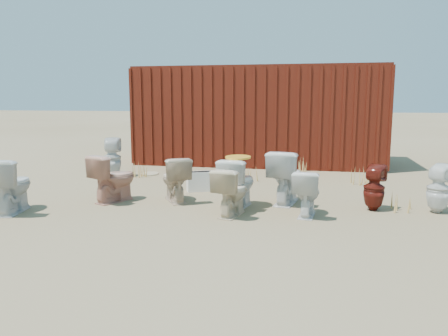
% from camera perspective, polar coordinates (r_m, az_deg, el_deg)
% --- Properties ---
extents(ground, '(100.00, 100.00, 0.00)m').
position_cam_1_polar(ground, '(6.40, -1.08, -5.70)').
color(ground, brown).
rests_on(ground, ground).
extents(shipping_container, '(6.00, 2.40, 2.40)m').
position_cam_1_polar(shipping_container, '(11.33, 4.70, 6.83)').
color(shipping_container, '#430D0B').
rests_on(shipping_container, ground).
extents(toilet_front_a, '(0.60, 0.86, 0.80)m').
position_cam_1_polar(toilet_front_a, '(6.97, -26.07, -2.04)').
color(toilet_front_a, silver).
rests_on(toilet_front_a, ground).
extents(toilet_front_pink, '(0.70, 0.86, 0.76)m').
position_cam_1_polar(toilet_front_pink, '(7.16, -14.23, -1.27)').
color(toilet_front_pink, tan).
rests_on(toilet_front_pink, ground).
extents(toilet_front_c, '(0.42, 0.67, 0.65)m').
position_cam_1_polar(toilet_front_c, '(6.21, 10.76, -3.21)').
color(toilet_front_c, white).
rests_on(toilet_front_c, ground).
extents(toilet_front_maroon, '(0.40, 0.40, 0.67)m').
position_cam_1_polar(toilet_front_maroon, '(6.76, 19.02, -2.47)').
color(toilet_front_maroon, '#611910').
rests_on(toilet_front_maroon, ground).
extents(toilet_front_e, '(0.60, 0.89, 0.84)m').
position_cam_1_polar(toilet_front_e, '(6.89, 8.09, -1.15)').
color(toilet_front_e, white).
rests_on(toilet_front_e, ground).
extents(toilet_back_a, '(0.46, 0.47, 0.82)m').
position_cam_1_polar(toilet_back_a, '(9.39, -14.41, 1.30)').
color(toilet_back_a, silver).
rests_on(toilet_back_a, ground).
extents(toilet_back_beige_left, '(0.72, 0.81, 0.72)m').
position_cam_1_polar(toilet_back_beige_left, '(7.00, -6.44, -1.45)').
color(toilet_back_beige_left, '#C8AF93').
rests_on(toilet_back_beige_left, ground).
extents(toilet_back_beige_right, '(0.51, 0.73, 0.68)m').
position_cam_1_polar(toilet_back_beige_right, '(6.11, 0.97, -3.11)').
color(toilet_back_beige_right, beige).
rests_on(toilet_back_beige_right, ground).
extents(toilet_back_yellowlid, '(0.57, 0.81, 0.75)m').
position_cam_1_polar(toilet_back_yellowlid, '(6.57, 1.84, -1.95)').
color(toilet_back_yellowlid, white).
rests_on(toilet_back_yellowlid, ground).
extents(toilet_back_e, '(0.45, 0.45, 0.71)m').
position_cam_1_polar(toilet_back_e, '(6.97, 26.21, -2.43)').
color(toilet_back_e, white).
rests_on(toilet_back_e, ground).
extents(yellow_lid, '(0.38, 0.48, 0.02)m').
position_cam_1_polar(yellow_lid, '(6.51, 1.86, 1.41)').
color(yellow_lid, gold).
rests_on(yellow_lid, toilet_back_yellowlid).
extents(loose_tank, '(0.54, 0.40, 0.35)m').
position_cam_1_polar(loose_tank, '(7.78, -3.01, -1.75)').
color(loose_tank, white).
rests_on(loose_tank, ground).
extents(loose_lid_near, '(0.48, 0.57, 0.02)m').
position_cam_1_polar(loose_lid_near, '(9.66, -9.65, -0.73)').
color(loose_lid_near, '#BFB38A').
rests_on(loose_lid_near, ground).
extents(loose_lid_far, '(0.55, 0.59, 0.02)m').
position_cam_1_polar(loose_lid_far, '(7.81, -0.18, -2.91)').
color(loose_lid_far, '#C9B092').
rests_on(loose_lid_far, ground).
extents(weed_clump_a, '(0.36, 0.36, 0.33)m').
position_cam_1_polar(weed_clump_a, '(9.37, -10.98, -0.13)').
color(weed_clump_a, tan).
rests_on(weed_clump_a, ground).
extents(weed_clump_b, '(0.32, 0.32, 0.31)m').
position_cam_1_polar(weed_clump_b, '(8.68, 3.49, -0.77)').
color(weed_clump_b, tan).
rests_on(weed_clump_b, ground).
extents(weed_clump_c, '(0.36, 0.36, 0.32)m').
position_cam_1_polar(weed_clump_c, '(8.81, 17.29, -0.98)').
color(weed_clump_c, tan).
rests_on(weed_clump_c, ground).
extents(weed_clump_d, '(0.30, 0.30, 0.25)m').
position_cam_1_polar(weed_clump_d, '(9.82, 0.82, 0.23)').
color(weed_clump_d, tan).
rests_on(weed_clump_d, ground).
extents(weed_clump_e, '(0.34, 0.34, 0.34)m').
position_cam_1_polar(weed_clump_e, '(9.65, 10.03, 0.20)').
color(weed_clump_e, tan).
rests_on(weed_clump_e, ground).
extents(weed_clump_f, '(0.28, 0.28, 0.23)m').
position_cam_1_polar(weed_clump_f, '(6.93, 22.28, -4.25)').
color(weed_clump_f, tan).
rests_on(weed_clump_f, ground).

